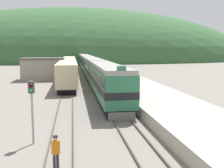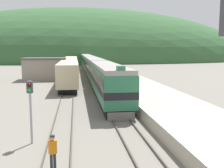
{
  "view_description": "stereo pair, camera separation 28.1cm",
  "coord_description": "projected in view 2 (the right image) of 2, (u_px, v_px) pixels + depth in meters",
  "views": [
    {
      "loc": [
        -3.93,
        -2.48,
        5.83
      ],
      "look_at": [
        -0.09,
        22.81,
        2.44
      ],
      "focal_mm": 42.0,
      "sensor_mm": 36.0,
      "label": 1
    },
    {
      "loc": [
        -3.65,
        -2.52,
        5.83
      ],
      "look_at": [
        -0.09,
        22.81,
        2.44
      ],
      "focal_mm": 42.0,
      "sensor_mm": 36.0,
      "label": 2
    }
  ],
  "objects": [
    {
      "name": "signal_post_siding",
      "position": [
        30.0,
        99.0,
        15.97
      ],
      "size": [
        0.36,
        0.42,
        3.95
      ],
      "color": "#9E9EA3",
      "rests_on": "ground"
    },
    {
      "name": "carriage_fourth",
      "position": [
        86.0,
        60.0,
        91.7
      ],
      "size": [
        2.89,
        19.85,
        4.15
      ],
      "color": "black",
      "rests_on": "ground"
    },
    {
      "name": "track_main",
      "position": [
        89.0,
        70.0,
        72.45
      ],
      "size": [
        1.52,
        180.0,
        0.16
      ],
      "color": "#4C443D",
      "rests_on": "ground"
    },
    {
      "name": "siding_train",
      "position": [
        70.0,
        68.0,
        53.34
      ],
      "size": [
        2.9,
        42.4,
        3.89
      ],
      "color": "black",
      "rests_on": "ground"
    },
    {
      "name": "platform",
      "position": [
        118.0,
        76.0,
        53.45
      ],
      "size": [
        6.62,
        140.0,
        1.02
      ],
      "color": "#B2A893",
      "rests_on": "ground"
    },
    {
      "name": "track_siding",
      "position": [
        72.0,
        71.0,
        71.81
      ],
      "size": [
        1.52,
        180.0,
        0.16
      ],
      "color": "#4C443D",
      "rests_on": "ground"
    },
    {
      "name": "carriage_third",
      "position": [
        89.0,
        63.0,
        71.35
      ],
      "size": [
        2.89,
        19.85,
        4.15
      ],
      "color": "black",
      "rests_on": "ground"
    },
    {
      "name": "carriage_second",
      "position": [
        94.0,
        68.0,
        51.0
      ],
      "size": [
        2.89,
        19.85,
        4.15
      ],
      "color": "black",
      "rests_on": "ground"
    },
    {
      "name": "track_worker",
      "position": [
        53.0,
        150.0,
        12.59
      ],
      "size": [
        0.42,
        0.35,
        1.75
      ],
      "color": "#2D2D33",
      "rests_on": "ground"
    },
    {
      "name": "station_shed",
      "position": [
        45.0,
        69.0,
        50.52
      ],
      "size": [
        8.1,
        6.1,
        4.24
      ],
      "color": "gray",
      "rests_on": "ground"
    },
    {
      "name": "express_train_lead_car",
      "position": [
        107.0,
        80.0,
        30.46
      ],
      "size": [
        2.9,
        19.77,
        4.51
      ],
      "color": "black",
      "rests_on": "ground"
    },
    {
      "name": "distant_hills",
      "position": [
        82.0,
        60.0,
        139.37
      ],
      "size": [
        186.43,
        83.89,
        53.64
      ],
      "color": "#335B33",
      "rests_on": "ground"
    }
  ]
}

